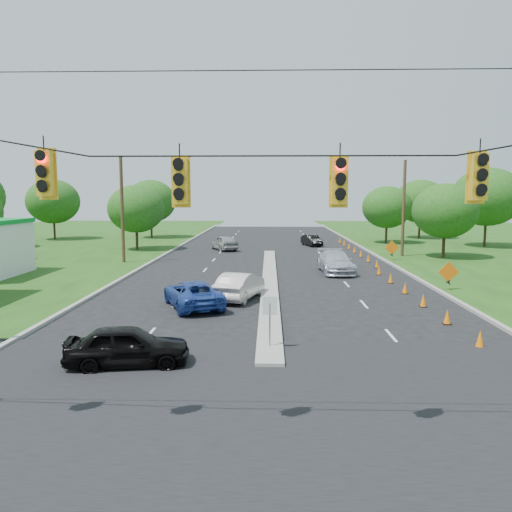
{
  "coord_description": "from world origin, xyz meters",
  "views": [
    {
      "loc": [
        -0.03,
        -12.04,
        5.75
      ],
      "look_at": [
        -0.68,
        12.12,
        2.8
      ],
      "focal_mm": 35.0,
      "sensor_mm": 36.0,
      "label": 1
    }
  ],
  "objects": [
    {
      "name": "ground",
      "position": [
        0.0,
        0.0,
        0.0
      ],
      "size": [
        160.0,
        160.0,
        0.0
      ],
      "primitive_type": "plane",
      "color": "black",
      "rests_on": "ground"
    },
    {
      "name": "cross_street",
      "position": [
        0.0,
        0.0,
        0.0
      ],
      "size": [
        160.0,
        14.0,
        0.02
      ],
      "primitive_type": "cube",
      "color": "black",
      "rests_on": "ground"
    },
    {
      "name": "curb_left",
      "position": [
        -10.1,
        30.0,
        0.0
      ],
      "size": [
        0.25,
        110.0,
        0.16
      ],
      "primitive_type": "cube",
      "color": "gray",
      "rests_on": "ground"
    },
    {
      "name": "curb_right",
      "position": [
        10.1,
        30.0,
        0.0
      ],
      "size": [
        0.25,
        110.0,
        0.16
      ],
      "primitive_type": "cube",
      "color": "gray",
      "rests_on": "ground"
    },
    {
      "name": "median",
      "position": [
        0.0,
        21.0,
        0.0
      ],
      "size": [
        1.0,
        34.0,
        0.18
      ],
      "primitive_type": "cube",
      "color": "gray",
      "rests_on": "ground"
    },
    {
      "name": "median_sign",
      "position": [
        0.0,
        6.0,
        1.46
      ],
      "size": [
        0.55,
        0.06,
        2.05
      ],
      "color": "gray",
      "rests_on": "ground"
    },
    {
      "name": "signal_span",
      "position": [
        -0.05,
        -1.0,
        4.97
      ],
      "size": [
        25.6,
        0.32,
        9.0
      ],
      "color": "#422D1C",
      "rests_on": "ground"
    },
    {
      "name": "utility_pole_far_left",
      "position": [
        -12.5,
        30.0,
        4.5
      ],
      "size": [
        0.28,
        0.28,
        9.0
      ],
      "primitive_type": "cylinder",
      "color": "#422D1C",
      "rests_on": "ground"
    },
    {
      "name": "utility_pole_far_right",
      "position": [
        12.5,
        35.0,
        4.5
      ],
      "size": [
        0.28,
        0.28,
        9.0
      ],
      "primitive_type": "cylinder",
      "color": "#422D1C",
      "rests_on": "ground"
    },
    {
      "name": "cone_1",
      "position": [
        7.95,
        6.5,
        0.35
      ],
      "size": [
        0.32,
        0.32,
        0.7
      ],
      "primitive_type": "cone",
      "color": "orange",
      "rests_on": "ground"
    },
    {
      "name": "cone_2",
      "position": [
        7.95,
        10.0,
        0.35
      ],
      "size": [
        0.32,
        0.32,
        0.7
      ],
      "primitive_type": "cone",
      "color": "orange",
      "rests_on": "ground"
    },
    {
      "name": "cone_3",
      "position": [
        7.95,
        13.5,
        0.35
      ],
      "size": [
        0.32,
        0.32,
        0.7
      ],
      "primitive_type": "cone",
      "color": "orange",
      "rests_on": "ground"
    },
    {
      "name": "cone_4",
      "position": [
        7.95,
        17.0,
        0.35
      ],
      "size": [
        0.32,
        0.32,
        0.7
      ],
      "primitive_type": "cone",
      "color": "orange",
      "rests_on": "ground"
    },
    {
      "name": "cone_5",
      "position": [
        7.95,
        20.5,
        0.35
      ],
      "size": [
        0.32,
        0.32,
        0.7
      ],
      "primitive_type": "cone",
      "color": "orange",
      "rests_on": "ground"
    },
    {
      "name": "cone_6",
      "position": [
        7.95,
        24.0,
        0.35
      ],
      "size": [
        0.32,
        0.32,
        0.7
      ],
      "primitive_type": "cone",
      "color": "orange",
      "rests_on": "ground"
    },
    {
      "name": "cone_7",
      "position": [
        8.55,
        27.5,
        0.35
      ],
      "size": [
        0.32,
        0.32,
        0.7
      ],
      "primitive_type": "cone",
      "color": "orange",
      "rests_on": "ground"
    },
    {
      "name": "cone_8",
      "position": [
        8.55,
        31.0,
        0.35
      ],
      "size": [
        0.32,
        0.32,
        0.7
      ],
      "primitive_type": "cone",
      "color": "orange",
      "rests_on": "ground"
    },
    {
      "name": "cone_9",
      "position": [
        8.55,
        34.5,
        0.35
      ],
      "size": [
        0.32,
        0.32,
        0.7
      ],
      "primitive_type": "cone",
      "color": "orange",
      "rests_on": "ground"
    },
    {
      "name": "cone_10",
      "position": [
        8.55,
        38.0,
        0.35
      ],
      "size": [
        0.32,
        0.32,
        0.7
      ],
      "primitive_type": "cone",
      "color": "orange",
      "rests_on": "ground"
    },
    {
      "name": "cone_11",
      "position": [
        8.55,
        41.5,
        0.35
      ],
      "size": [
        0.32,
        0.32,
        0.7
      ],
      "primitive_type": "cone",
      "color": "orange",
      "rests_on": "ground"
    },
    {
      "name": "cone_12",
      "position": [
        8.55,
        45.0,
        0.35
      ],
      "size": [
        0.32,
        0.32,
        0.7
      ],
      "primitive_type": "cone",
      "color": "orange",
      "rests_on": "ground"
    },
    {
      "name": "cone_13",
      "position": [
        8.55,
        48.5,
        0.35
      ],
      "size": [
        0.32,
        0.32,
        0.7
      ],
      "primitive_type": "cone",
      "color": "orange",
      "rests_on": "ground"
    },
    {
      "name": "work_sign_1",
      "position": [
        10.8,
        18.0,
        1.09
      ],
      "size": [
        1.27,
        0.58,
        1.37
      ],
      "color": "black",
      "rests_on": "ground"
    },
    {
      "name": "work_sign_2",
      "position": [
        10.8,
        32.0,
        1.09
      ],
      "size": [
        1.27,
        0.58,
        1.37
      ],
      "color": "black",
      "rests_on": "ground"
    },
    {
      "name": "tree_4",
      "position": [
        -28.0,
        52.0,
        4.96
      ],
      "size": [
        6.72,
        6.72,
        7.84
      ],
      "color": "black",
      "rests_on": "ground"
    },
    {
      "name": "tree_5",
      "position": [
        -14.0,
        40.0,
        4.34
      ],
      "size": [
        5.88,
        5.88,
        6.86
      ],
      "color": "black",
      "rests_on": "ground"
    },
    {
      "name": "tree_6",
      "position": [
        -16.0,
        55.0,
        4.96
      ],
      "size": [
        6.72,
        6.72,
        7.84
      ],
      "color": "black",
      "rests_on": "ground"
    },
    {
      "name": "tree_9",
      "position": [
        16.0,
        34.0,
        4.34
      ],
      "size": [
        5.88,
        5.88,
        6.86
      ],
      "color": "black",
      "rests_on": "ground"
    },
    {
      "name": "tree_10",
      "position": [
        24.0,
        44.0,
        5.58
      ],
      "size": [
        7.56,
        7.56,
        8.82
      ],
      "color": "black",
      "rests_on": "ground"
    },
    {
      "name": "tree_11",
      "position": [
        20.0,
        55.0,
        4.96
      ],
      "size": [
        6.72,
        6.72,
        7.84
      ],
      "color": "black",
      "rests_on": "ground"
    },
    {
      "name": "tree_12",
      "position": [
        14.0,
        48.0,
        4.34
      ],
      "size": [
        5.88,
        5.88,
        6.86
      ],
      "color": "black",
      "rests_on": "ground"
    },
    {
      "name": "black_sedan",
      "position": [
        -4.79,
        4.15,
        0.7
      ],
      "size": [
        4.31,
        2.23,
        1.4
      ],
      "primitive_type": "imported",
      "rotation": [
        0.0,
        0.0,
        1.72
      ],
      "color": "black",
      "rests_on": "ground"
    },
    {
      "name": "white_sedan",
      "position": [
        -1.66,
        15.24,
        0.75
      ],
      "size": [
        2.76,
        4.82,
        1.5
      ],
      "primitive_type": "imported",
      "rotation": [
        0.0,
        0.0,
        2.87
      ],
      "color": "beige",
      "rests_on": "ground"
    },
    {
      "name": "blue_pickup",
      "position": [
        -3.96,
        13.12,
        0.7
      ],
      "size": [
        4.05,
        5.53,
        1.4
      ],
      "primitive_type": "imported",
      "rotation": [
        0.0,
        0.0,
        3.53
      ],
      "color": "#213E93",
      "rests_on": "ground"
    },
    {
      "name": "silver_car_far",
      "position": [
        4.92,
        24.92,
        0.81
      ],
      "size": [
        2.5,
        5.65,
        1.61
      ],
      "primitive_type": "imported",
      "rotation": [
        0.0,
        0.0,
        0.04
      ],
      "color": "#A8ADB9",
      "rests_on": "ground"
    },
    {
      "name": "silver_car_oncoming",
      "position": [
        -4.79,
        40.13,
        0.78
      ],
      "size": [
        3.59,
        4.94,
        1.56
      ],
      "primitive_type": "imported",
      "rotation": [
        0.0,
        0.0,
        3.57
      ],
      "color": "#959595",
      "rests_on": "ground"
    },
    {
      "name": "dark_car_receding",
      "position": [
        4.81,
        44.85,
        0.64
      ],
      "size": [
        2.39,
        4.12,
        1.28
      ],
      "primitive_type": "imported",
      "rotation": [
        0.0,
        0.0,
        0.28
      ],
      "color": "black",
      "rests_on": "ground"
    }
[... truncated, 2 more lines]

